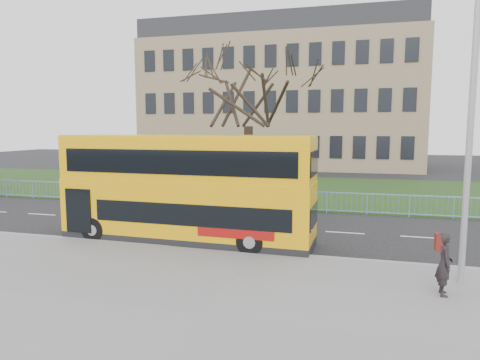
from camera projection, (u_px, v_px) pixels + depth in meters
The scene contains 10 objects.
ground at pixel (263, 243), 16.29m from camera, with size 120.00×120.00×0.00m, color black.
pavement at pixel (202, 317), 9.80m from camera, with size 80.00×10.50×0.12m, color slate.
kerb at pixel (253, 253), 14.79m from camera, with size 80.00×0.20×0.14m, color gray.
grass_verge at pixel (304, 190), 30.01m from camera, with size 80.00×15.40×0.08m, color #1C3513.
guard_railing at pixel (288, 201), 22.56m from camera, with size 40.00×0.12×1.10m, color #769ED2, non-canonical shape.
bare_tree at pixel (248, 112), 26.00m from camera, with size 7.32×7.32×10.46m, color black, non-canonical shape.
civic_building at pixel (282, 105), 50.30m from camera, with size 30.00×15.00×14.00m, color #8A7857.
yellow_bus at pixel (186, 186), 16.26m from camera, with size 9.73×2.61×4.05m.
pedestrian at pixel (444, 264), 10.86m from camera, with size 0.60×0.39×1.63m, color black.
street_lamp at pixel (467, 110), 11.27m from camera, with size 1.82×0.32×8.60m.
Camera 1 is at (3.23, -15.57, 4.37)m, focal length 32.00 mm.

